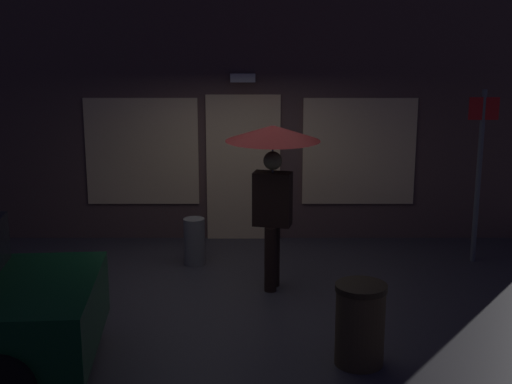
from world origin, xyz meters
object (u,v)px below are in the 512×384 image
street_sign_post (479,166)px  trash_bin (359,324)px  sidewalk_bollard (194,241)px  person_with_umbrella (272,160)px

street_sign_post → trash_bin: street_sign_post is taller
street_sign_post → trash_bin: bearing=-123.1°
street_sign_post → sidewalk_bollard: 4.00m
person_with_umbrella → street_sign_post: street_sign_post is taller
person_with_umbrella → trash_bin: 2.51m
sidewalk_bollard → person_with_umbrella: bearing=-41.2°
street_sign_post → sidewalk_bollard: (-3.86, -0.11, -1.03)m
sidewalk_bollard → street_sign_post: bearing=1.7°
street_sign_post → trash_bin: (-2.00, -3.07, -0.94)m
person_with_umbrella → street_sign_post: 3.01m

